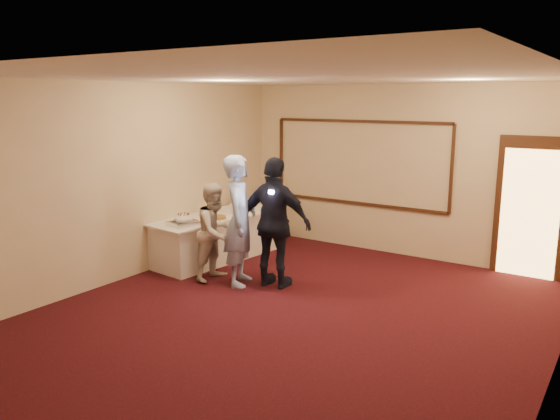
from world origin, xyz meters
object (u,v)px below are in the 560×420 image
object	(u,v)px
buffet_table	(217,237)
pavlova_tray	(184,221)
cupcake_stand	(243,198)
man	(240,221)
tart	(218,218)
plate_stack_b	(235,209)
woman	(216,232)
plate_stack_a	(211,209)
guest	(275,223)

from	to	relation	value
buffet_table	pavlova_tray	distance (m)	0.99
cupcake_stand	man	world-z (taller)	man
buffet_table	tart	world-z (taller)	tart
buffet_table	plate_stack_b	bearing A→B (deg)	57.78
pavlova_tray	woman	bearing A→B (deg)	1.38
plate_stack_a	man	size ratio (longest dim) A/B	0.11
plate_stack_a	cupcake_stand	bearing A→B (deg)	91.40
plate_stack_b	woman	world-z (taller)	woman
plate_stack_a	guest	size ratio (longest dim) A/B	0.11
plate_stack_b	pavlova_tray	bearing A→B (deg)	-95.82
woman	plate_stack_b	bearing A→B (deg)	24.25
plate_stack_b	man	size ratio (longest dim) A/B	0.11
pavlova_tray	woman	size ratio (longest dim) A/B	0.36
plate_stack_a	man	distance (m)	1.54
buffet_table	woman	size ratio (longest dim) A/B	1.74
plate_stack_a	tart	distance (m)	0.44
cupcake_stand	plate_stack_b	world-z (taller)	cupcake_stand
buffet_table	plate_stack_a	xyz separation A→B (m)	(-0.13, 0.01, 0.47)
plate_stack_a	plate_stack_b	xyz separation A→B (m)	(0.31, 0.28, 0.00)
cupcake_stand	woman	size ratio (longest dim) A/B	0.27
woman	guest	size ratio (longest dim) A/B	0.78
pavlova_tray	man	size ratio (longest dim) A/B	0.28
man	guest	bearing A→B (deg)	-93.53
man	pavlova_tray	bearing A→B (deg)	68.16
buffet_table	cupcake_stand	distance (m)	1.07
woman	man	bearing A→B (deg)	-86.09
plate_stack_a	plate_stack_b	distance (m)	0.42
man	woman	size ratio (longest dim) A/B	1.30
pavlova_tray	guest	distance (m)	1.62
man	woman	xyz separation A→B (m)	(-0.45, -0.03, -0.22)
woman	guest	xyz separation A→B (m)	(0.95, 0.23, 0.21)
tart	woman	size ratio (longest dim) A/B	0.20
tart	plate_stack_b	bearing A→B (deg)	95.70
tart	guest	bearing A→B (deg)	-15.48
plate_stack_a	guest	world-z (taller)	guest
cupcake_stand	buffet_table	bearing A→B (deg)	-80.90
plate_stack_b	tart	distance (m)	0.54
tart	man	distance (m)	1.11
cupcake_stand	plate_stack_b	size ratio (longest dim) A/B	1.91
plate_stack_a	man	xyz separation A→B (m)	(1.29, -0.84, 0.12)
plate_stack_b	plate_stack_a	bearing A→B (deg)	-137.42
plate_stack_a	woman	world-z (taller)	woman
man	woman	world-z (taller)	man
plate_stack_a	woman	xyz separation A→B (m)	(0.83, -0.87, -0.10)
plate_stack_b	guest	bearing A→B (deg)	-32.03
man	plate_stack_b	bearing A→B (deg)	16.75
buffet_table	man	bearing A→B (deg)	-35.57
pavlova_tray	plate_stack_a	xyz separation A→B (m)	(-0.19, 0.88, 0.01)
buffet_table	plate_stack_a	world-z (taller)	plate_stack_a
cupcake_stand	guest	world-z (taller)	guest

